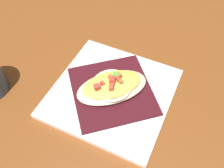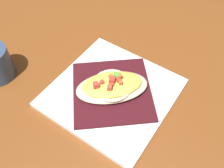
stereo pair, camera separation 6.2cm
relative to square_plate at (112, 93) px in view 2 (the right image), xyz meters
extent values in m
plane|color=brown|center=(0.00, 0.00, -0.01)|extent=(2.60, 2.60, 0.00)
cube|color=white|center=(0.00, 0.00, 0.00)|extent=(0.31, 0.31, 0.01)
cube|color=#3F1018|center=(0.00, 0.00, 0.01)|extent=(0.28, 0.28, 0.01)
ellipsoid|color=beige|center=(0.00, 0.00, 0.02)|extent=(0.19, 0.20, 0.02)
torus|color=beige|center=(0.00, 0.00, 0.03)|extent=(0.15, 0.15, 0.01)
ellipsoid|color=#EEC94E|center=(0.00, 0.00, 0.04)|extent=(0.16, 0.17, 0.02)
cube|color=#AD602B|center=(0.01, -0.01, 0.05)|extent=(0.01, 0.01, 0.01)
cube|color=#D73A36|center=(0.02, 0.02, 0.05)|extent=(0.01, 0.01, 0.01)
cube|color=#C93B34|center=(0.02, 0.03, 0.05)|extent=(0.02, 0.02, 0.01)
cube|color=#D63F2F|center=(0.00, -0.01, 0.05)|extent=(0.01, 0.01, 0.01)
cube|color=#CA4432|center=(-0.01, 0.02, 0.05)|extent=(0.01, 0.01, 0.01)
cube|color=red|center=(0.00, 0.00, 0.05)|extent=(0.02, 0.02, 0.01)
cube|color=#B45933|center=(-0.01, -0.02, 0.05)|extent=(0.02, 0.02, 0.01)
cube|color=#C7472A|center=(-0.01, -0.01, 0.05)|extent=(0.01, 0.01, 0.01)
cube|color=#55A237|center=(0.00, -0.02, 0.05)|extent=(0.02, 0.02, 0.01)
cube|color=#B85B33|center=(-0.02, -0.01, 0.05)|extent=(0.01, 0.01, 0.01)
cube|color=red|center=(-0.01, 0.01, 0.05)|extent=(0.01, 0.01, 0.01)
camera|label=1|loc=(-0.18, 0.33, 0.52)|focal=40.06mm
camera|label=2|loc=(-0.24, 0.30, 0.52)|focal=40.06mm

